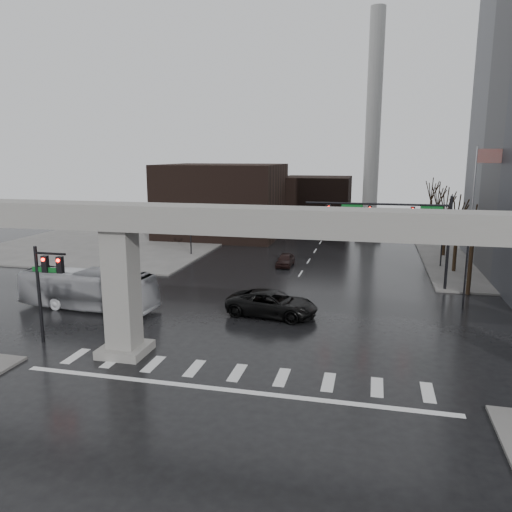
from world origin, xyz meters
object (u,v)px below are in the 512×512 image
object	(u,v)px
pickup_truck	(272,304)
city_bus	(88,289)
signal_mast_arm	(402,221)
far_car	(285,260)

from	to	relation	value
pickup_truck	city_bus	world-z (taller)	city_bus
pickup_truck	city_bus	distance (m)	13.79
signal_mast_arm	city_bus	bearing A→B (deg)	-153.20
signal_mast_arm	pickup_truck	xyz separation A→B (m)	(-9.12, -10.06, -4.93)
pickup_truck	city_bus	xyz separation A→B (m)	(-13.70, -1.47, 0.59)
pickup_truck	signal_mast_arm	bearing A→B (deg)	-34.92
city_bus	far_car	world-z (taller)	city_bus
signal_mast_arm	pickup_truck	distance (m)	14.44
pickup_truck	far_car	size ratio (longest dim) A/B	1.70
city_bus	signal_mast_arm	bearing A→B (deg)	-59.52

